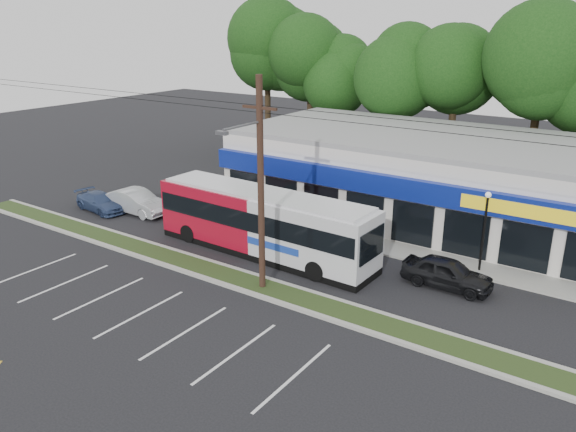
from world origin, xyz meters
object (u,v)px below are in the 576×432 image
Objects in this scene: lamp_post at (485,222)px; car_silver at (137,202)px; car_blue at (100,202)px; pedestrian_a at (367,236)px; car_dark at (447,273)px; metrobus at (264,221)px; pedestrian_b at (366,244)px; utility_pole at (257,179)px.

lamp_post is 21.96m from car_silver.
car_silver is 1.14× the size of car_blue.
car_silver is 2.95× the size of pedestrian_a.
lamp_post is 0.99× the size of car_dark.
pedestrian_b is at bearing 25.73° from metrobus.
car_dark is at bearing 11.04° from metrobus.
car_blue is (-23.21, -1.98, -0.12)m from car_dark.
utility_pole reaches higher than pedestrian_a.
metrobus is 3.13× the size of car_blue.
pedestrian_b is at bearing 82.45° from car_dark.
utility_pole is 14.82m from car_silver.
lamp_post reaches higher than metrobus.
utility_pole reaches higher than car_silver.
metrobus reaches higher than pedestrian_a.
car_blue is (-15.83, 3.23, -4.80)m from utility_pole.
metrobus is 11.15m from car_silver.
pedestrian_a is 0.85× the size of pedestrian_b.
car_blue is 2.60× the size of pedestrian_a.
utility_pole reaches higher than lamp_post.
utility_pole is 11.76× the size of lamp_post.
car_dark is at bearing -172.66° from pedestrian_b.
car_dark is (7.38, 5.21, -4.68)m from utility_pole.
car_silver reaches higher than car_dark.
pedestrian_b is (-5.47, -2.03, -1.71)m from lamp_post.
car_dark is at bearing -78.23° from car_blue.
lamp_post reaches higher than pedestrian_b.
metrobus is 5.60m from pedestrian_b.
car_dark is 23.29m from car_blue.
car_dark is 5.65m from pedestrian_a.
metrobus is at bearing -81.64° from car_blue.
utility_pole reaches higher than metrobus.
car_blue is 18.38m from pedestrian_a.
metrobus reaches higher than car_dark.
utility_pole is 3.79× the size of metrobus.
lamp_post is 6.08m from pedestrian_b.
utility_pole is 10.43× the size of car_silver.
car_silver is at bearing 177.83° from metrobus.
pedestrian_a is at bearing 73.76° from utility_pole.
car_silver is (-21.58, -3.59, -1.88)m from lamp_post.
lamp_post is 2.22× the size of pedestrian_b.
lamp_post reaches higher than car_silver.
metrobus is 13.55m from car_blue.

